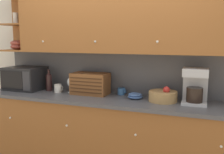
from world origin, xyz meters
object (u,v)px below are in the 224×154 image
at_px(microwave, 25,78).
at_px(fruit_basket, 163,96).
at_px(wine_glass, 70,83).
at_px(mug_blue_second, 121,91).
at_px(wine_bottle, 49,81).
at_px(bread_box, 90,84).
at_px(coffee_maker, 195,86).
at_px(bowl_stack_on_counter, 135,96).
at_px(mug, 58,88).

bearing_deg(microwave, fruit_basket, -0.64).
xyz_separation_m(wine_glass, mug_blue_second, (0.67, 0.11, -0.09)).
distance_m(microwave, wine_glass, 0.69).
bearing_deg(wine_bottle, mug_blue_second, 6.22).
xyz_separation_m(bread_box, fruit_basket, (0.93, -0.05, -0.07)).
bearing_deg(coffee_maker, bread_box, 177.91).
distance_m(bread_box, fruit_basket, 0.93).
bearing_deg(coffee_maker, microwave, 179.68).
bearing_deg(bread_box, microwave, -178.05).
bearing_deg(wine_glass, bread_box, 1.60).
bearing_deg(fruit_basket, bowl_stack_on_counter, 177.17).
height_order(bread_box, bowl_stack_on_counter, bread_box).
distance_m(mug, bowl_stack_on_counter, 1.04).
xyz_separation_m(mug, fruit_basket, (1.37, 0.00, 0.01)).
bearing_deg(mug_blue_second, mug, -168.82).
bearing_deg(fruit_basket, microwave, 179.36).
relative_size(mug, coffee_maker, 0.28).
bearing_deg(wine_glass, coffee_maker, -1.40).
height_order(bread_box, coffee_maker, coffee_maker).
distance_m(bread_box, coffee_maker, 1.26).
bearing_deg(wine_glass, wine_bottle, 178.87).
distance_m(mug_blue_second, fruit_basket, 0.57).
distance_m(wine_bottle, bowl_stack_on_counter, 1.22).
xyz_separation_m(microwave, coffee_maker, (2.24, -0.01, 0.04)).
height_order(mug_blue_second, bowl_stack_on_counter, mug_blue_second).
xyz_separation_m(microwave, mug_blue_second, (1.36, 0.14, -0.11)).
bearing_deg(coffee_maker, wine_bottle, 178.65).
height_order(mug, bread_box, bread_box).
bearing_deg(microwave, bread_box, 1.95).
relative_size(wine_bottle, fruit_basket, 0.91).
distance_m(wine_glass, mug_blue_second, 0.69).
bearing_deg(bread_box, wine_glass, -178.40).
height_order(wine_glass, fruit_basket, wine_glass).
bearing_deg(bread_box, mug_blue_second, 15.67).
xyz_separation_m(fruit_basket, coffee_maker, (0.33, 0.01, 0.14)).
distance_m(wine_bottle, mug_blue_second, 1.00).
height_order(mug, mug_blue_second, mug).
bearing_deg(mug, wine_glass, 17.68).
bearing_deg(wine_glass, microwave, -177.90).
xyz_separation_m(microwave, fruit_basket, (1.90, -0.02, -0.10)).
relative_size(mug_blue_second, coffee_maker, 0.27).
relative_size(microwave, fruit_basket, 1.59).
xyz_separation_m(mug, bowl_stack_on_counter, (1.04, 0.02, -0.02)).
relative_size(wine_glass, coffee_maker, 0.49).
bearing_deg(fruit_basket, coffee_maker, 1.46).
relative_size(wine_bottle, bread_box, 0.63).
xyz_separation_m(wine_bottle, mug_blue_second, (0.99, 0.11, -0.09)).
height_order(wine_bottle, mug, wine_bottle).
bearing_deg(mug, coffee_maker, 0.32).
height_order(microwave, wine_bottle, microwave).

